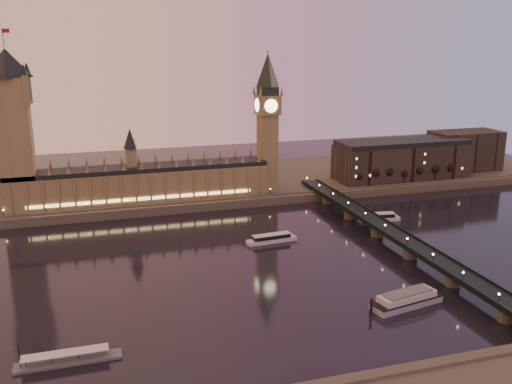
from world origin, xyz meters
TOP-DOWN VIEW (x-y plane):
  - ground at (0.00, 0.00)m, footprint 700.00×700.00m
  - far_embankment at (30.00, 165.00)m, footprint 560.00×130.00m
  - palace_of_westminster at (-40.12, 120.99)m, footprint 180.00×26.62m
  - victoria_tower at (-120.00, 121.00)m, footprint 31.68×31.68m
  - big_ben at (53.99, 120.99)m, footprint 17.68×17.68m
  - westminster_bridge at (91.61, 0.00)m, footprint 13.20×260.00m
  - city_block at (194.94, 130.93)m, footprint 155.00×45.00m
  - bare_tree_0 at (124.27, 109.00)m, footprint 5.73×5.73m
  - bare_tree_1 at (138.15, 109.00)m, footprint 5.73×5.73m
  - bare_tree_2 at (152.03, 109.00)m, footprint 5.73×5.73m
  - bare_tree_3 at (165.91, 109.00)m, footprint 5.73×5.73m
  - bare_tree_4 at (179.79, 109.00)m, footprint 5.73×5.73m
  - bare_tree_5 at (193.67, 109.00)m, footprint 5.73×5.73m
  - bare_tree_6 at (207.55, 109.00)m, footprint 5.73×5.73m
  - cruise_boat_a at (26.40, 28.08)m, footprint 31.26×9.29m
  - cruise_boat_b at (108.27, 46.51)m, footprint 28.70×11.10m
  - moored_barge at (58.57, -69.78)m, footprint 40.06×16.26m
  - pontoon_pier at (-88.77, -74.17)m, footprint 39.11×6.52m

SIDE VIEW (x-z plane):
  - ground at x=0.00m, z-range 0.00..0.00m
  - pontoon_pier at x=-88.77m, z-range -4.09..6.34m
  - cruise_boat_a at x=26.40m, z-range -0.29..4.64m
  - cruise_boat_b at x=108.27m, z-range -0.31..4.86m
  - far_embankment at x=30.00m, z-range 0.00..6.00m
  - moored_barge at x=58.57m, z-range -0.58..6.89m
  - westminster_bridge at x=91.61m, z-range -2.13..13.17m
  - bare_tree_0 at x=124.27m, z-range 8.86..20.52m
  - bare_tree_1 at x=138.15m, z-range 8.86..20.52m
  - bare_tree_2 at x=152.03m, z-range 8.86..20.52m
  - bare_tree_3 at x=165.91m, z-range 8.86..20.52m
  - bare_tree_4 at x=179.79m, z-range 8.86..20.52m
  - bare_tree_5 at x=193.67m, z-range 8.86..20.52m
  - bare_tree_6 at x=207.55m, z-range 8.86..20.52m
  - palace_of_westminster at x=-40.12m, z-range -4.29..47.71m
  - city_block at x=194.94m, z-range 5.24..39.24m
  - big_ben at x=53.99m, z-range 11.95..115.95m
  - victoria_tower at x=-120.00m, z-range 6.79..124.79m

